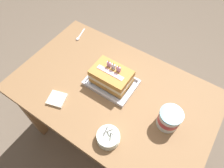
# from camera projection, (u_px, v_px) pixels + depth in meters

# --- Properties ---
(ground_plane) EXTENTS (8.00, 8.00, 0.00)m
(ground_plane) POSITION_uv_depth(u_px,v_px,m) (112.00, 135.00, 1.76)
(ground_plane) COLOR #6B5B4C
(dining_table) EXTENTS (1.18, 0.74, 0.72)m
(dining_table) POSITION_uv_depth(u_px,v_px,m) (113.00, 99.00, 1.25)
(dining_table) COLOR olive
(dining_table) RESTS_ON ground_plane
(foil_tray) EXTENTS (0.29, 0.21, 0.02)m
(foil_tray) POSITION_uv_depth(u_px,v_px,m) (111.00, 83.00, 1.19)
(foil_tray) COLOR silver
(foil_tray) RESTS_ON dining_table
(birthday_cake) EXTENTS (0.22, 0.15, 0.14)m
(birthday_cake) POSITION_uv_depth(u_px,v_px,m) (111.00, 76.00, 1.13)
(birthday_cake) COLOR #BF8741
(birthday_cake) RESTS_ON foil_tray
(bowl_stack) EXTENTS (0.12, 0.12, 0.10)m
(bowl_stack) POSITION_uv_depth(u_px,v_px,m) (108.00, 137.00, 0.98)
(bowl_stack) COLOR silver
(bowl_stack) RESTS_ON dining_table
(ice_cream_tub) EXTENTS (0.12, 0.12, 0.11)m
(ice_cream_tub) POSITION_uv_depth(u_px,v_px,m) (169.00, 119.00, 1.00)
(ice_cream_tub) COLOR white
(ice_cream_tub) RESTS_ON dining_table
(serving_spoon_near_tray) EXTENTS (0.05, 0.13, 0.01)m
(serving_spoon_near_tray) POSITION_uv_depth(u_px,v_px,m) (79.00, 37.00, 1.41)
(serving_spoon_near_tray) COLOR silver
(serving_spoon_near_tray) RESTS_ON dining_table
(napkin_pile) EXTENTS (0.12, 0.11, 0.02)m
(napkin_pile) POSITION_uv_depth(u_px,v_px,m) (57.00, 99.00, 1.12)
(napkin_pile) COLOR silver
(napkin_pile) RESTS_ON dining_table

